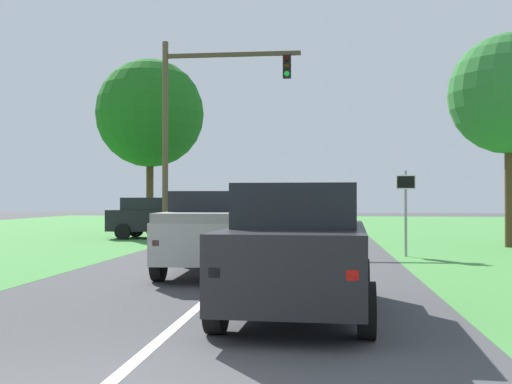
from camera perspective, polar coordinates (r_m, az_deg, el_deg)
ground_plane at (r=15.93m, az=-1.05°, el=-6.95°), size 120.00×120.00×0.00m
red_suv_near at (r=9.45m, az=4.09°, el=-5.03°), size 2.32×4.79×1.98m
pickup_truck_lead at (r=14.49m, az=-3.96°, el=-3.70°), size 2.24×4.98×1.93m
traffic_light at (r=25.31m, az=-5.50°, el=7.28°), size 5.66×0.40×8.18m
keep_moving_sign at (r=19.19m, az=13.71°, el=-0.87°), size 0.60×0.09×2.61m
oak_tree_right at (r=24.29m, az=22.42°, el=8.36°), size 4.34×4.34×7.72m
crossing_suv_far at (r=27.39m, az=-9.11°, el=-2.30°), size 4.22×2.08×1.80m
extra_tree_1 at (r=31.69m, az=-9.79°, el=7.16°), size 5.42×5.42×8.76m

